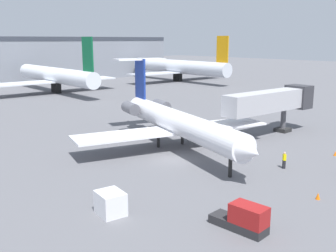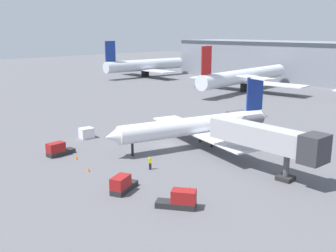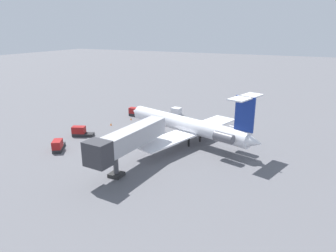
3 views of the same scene
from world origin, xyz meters
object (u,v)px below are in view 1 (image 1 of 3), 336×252
object	(u,v)px
cargo_container_uld	(110,203)
parked_airliner_east_mid	(178,67)
regional_jet	(175,121)
parked_airliner_centre	(56,76)
baggage_tug_spare	(244,219)
traffic_cone_mid	(262,209)
ground_crew_marshaller	(284,160)
traffic_cone_near	(335,153)
traffic_cone_far	(318,196)
jet_bridge	(274,101)

from	to	relation	value
cargo_container_uld	parked_airliner_east_mid	bearing A→B (deg)	42.62
regional_jet	parked_airliner_east_mid	world-z (taller)	parked_airliner_east_mid
regional_jet	cargo_container_uld	world-z (taller)	regional_jet
cargo_container_uld	parked_airliner_centre	distance (m)	70.18
baggage_tug_spare	traffic_cone_mid	distance (m)	3.51
regional_jet	ground_crew_marshaller	distance (m)	13.30
cargo_container_uld	traffic_cone_mid	world-z (taller)	cargo_container_uld
ground_crew_marshaller	traffic_cone_near	xyz separation A→B (m)	(7.98, -1.52, -0.58)
regional_jet	baggage_tug_spare	size ratio (longest dim) A/B	6.93
traffic_cone_near	regional_jet	bearing A→B (deg)	126.55
traffic_cone_near	traffic_cone_mid	bearing A→B (deg)	-171.21
traffic_cone_near	traffic_cone_far	world-z (taller)	same
traffic_cone_mid	traffic_cone_far	size ratio (longest dim) A/B	1.00
regional_jet	ground_crew_marshaller	bearing A→B (deg)	-78.35
jet_bridge	baggage_tug_spare	xyz separation A→B (m)	(-25.34, -13.94, -3.65)
parked_airliner_centre	parked_airliner_east_mid	distance (m)	40.01
ground_crew_marshaller	baggage_tug_spare	size ratio (longest dim) A/B	0.42
regional_jet	parked_airliner_centre	xyz separation A→B (m)	(13.11, 54.03, 0.84)
cargo_container_uld	parked_airliner_centre	bearing A→B (deg)	65.57
cargo_container_uld	traffic_cone_far	size ratio (longest dim) A/B	4.26
traffic_cone_far	traffic_cone_near	bearing A→B (deg)	19.11
jet_bridge	baggage_tug_spare	bearing A→B (deg)	-151.19
traffic_cone_mid	parked_airliner_east_mid	size ratio (longest dim) A/B	0.01
traffic_cone_far	parked_airliner_east_mid	size ratio (longest dim) A/B	0.01
jet_bridge	traffic_cone_mid	distance (m)	25.95
baggage_tug_spare	traffic_cone_near	bearing A→B (deg)	9.51
ground_crew_marshaller	jet_bridge	bearing A→B (deg)	36.70
jet_bridge	traffic_cone_near	world-z (taller)	jet_bridge
ground_crew_marshaller	traffic_cone_near	bearing A→B (deg)	-10.78
cargo_container_uld	traffic_cone_near	distance (m)	26.90
baggage_tug_spare	regional_jet	bearing A→B (deg)	58.77
jet_bridge	parked_airliner_centre	world-z (taller)	parked_airliner_centre
jet_bridge	parked_airliner_east_mid	size ratio (longest dim) A/B	0.39
cargo_container_uld	traffic_cone_far	world-z (taller)	cargo_container_uld
cargo_container_uld	ground_crew_marshaller	bearing A→B (deg)	-9.26
regional_jet	traffic_cone_near	world-z (taller)	regional_jet
regional_jet	parked_airliner_east_mid	distance (m)	75.53
ground_crew_marshaller	traffic_cone_far	xyz separation A→B (m)	(-4.88, -5.97, -0.58)
traffic_cone_near	parked_airliner_centre	distance (m)	68.52
jet_bridge	baggage_tug_spare	world-z (taller)	jet_bridge
traffic_cone_far	parked_airliner_centre	xyz separation A→B (m)	(15.35, 72.82, 3.83)
traffic_cone_near	traffic_cone_mid	size ratio (longest dim) A/B	1.00
ground_crew_marshaller	traffic_cone_near	size ratio (longest dim) A/B	3.07
ground_crew_marshaller	baggage_tug_spare	world-z (taller)	baggage_tug_spare
traffic_cone_mid	parked_airliner_centre	bearing A→B (deg)	73.84
ground_crew_marshaller	traffic_cone_mid	distance (m)	11.04
traffic_cone_near	cargo_container_uld	bearing A→B (deg)	170.28
baggage_tug_spare	traffic_cone_mid	xyz separation A→B (m)	(3.37, 0.80, -0.56)
jet_bridge	parked_airliner_centre	bearing A→B (deg)	91.34
traffic_cone_mid	traffic_cone_far	xyz separation A→B (m)	(5.27, -1.65, 0.00)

